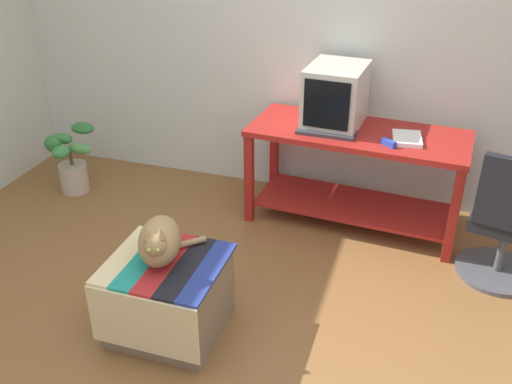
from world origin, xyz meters
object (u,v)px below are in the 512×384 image
(book, at_px, (407,139))
(potted_plant, at_px, (72,162))
(tv_monitor, at_px, (336,96))
(ottoman_with_blanket, at_px, (168,296))
(desk, at_px, (356,161))
(cat, at_px, (160,241))
(office_chair, at_px, (507,227))
(stapler, at_px, (389,143))
(keyboard, at_px, (326,132))

(book, bearing_deg, potted_plant, 175.97)
(tv_monitor, height_order, book, tv_monitor)
(ottoman_with_blanket, bearing_deg, desk, 62.29)
(cat, distance_m, office_chair, 2.09)
(stapler, bearing_deg, ottoman_with_blanket, 179.67)
(tv_monitor, distance_m, book, 0.57)
(keyboard, height_order, potted_plant, keyboard)
(ottoman_with_blanket, xyz_separation_m, cat, (-0.03, 0.02, 0.35))
(tv_monitor, height_order, ottoman_with_blanket, tv_monitor)
(keyboard, xyz_separation_m, ottoman_with_blanket, (-0.57, -1.36, -0.51))
(book, height_order, cat, book)
(keyboard, height_order, book, book)
(cat, relative_size, office_chair, 0.50)
(office_chair, bearing_deg, keyboard, 0.10)
(cat, height_order, potted_plant, cat)
(desk, relative_size, office_chair, 1.73)
(tv_monitor, distance_m, office_chair, 1.40)
(desk, relative_size, ottoman_with_blanket, 2.51)
(book, xyz_separation_m, cat, (-1.13, -1.40, -0.16))
(desk, bearing_deg, tv_monitor, 161.38)
(book, distance_m, potted_plant, 2.61)
(tv_monitor, bearing_deg, stapler, -29.19)
(cat, relative_size, potted_plant, 0.80)
(book, relative_size, ottoman_with_blanket, 0.40)
(tv_monitor, distance_m, cat, 1.70)
(potted_plant, bearing_deg, tv_monitor, 8.50)
(tv_monitor, relative_size, office_chair, 0.57)
(book, height_order, potted_plant, book)
(tv_monitor, relative_size, ottoman_with_blanket, 0.83)
(tv_monitor, height_order, office_chair, tv_monitor)
(cat, xyz_separation_m, stapler, (1.03, 1.28, 0.17))
(office_chair, height_order, stapler, office_chair)
(desk, distance_m, ottoman_with_blanket, 1.69)
(stapler, bearing_deg, potted_plant, 128.29)
(book, height_order, office_chair, office_chair)
(ottoman_with_blanket, distance_m, potted_plant, 1.92)
(desk, xyz_separation_m, keyboard, (-0.20, -0.12, 0.24))
(desk, height_order, stapler, stapler)
(keyboard, bearing_deg, tv_monitor, 87.41)
(book, xyz_separation_m, potted_plant, (-2.56, -0.16, -0.48))
(keyboard, xyz_separation_m, potted_plant, (-2.02, -0.10, -0.48))
(potted_plant, bearing_deg, ottoman_with_blanket, -40.90)
(ottoman_with_blanket, height_order, cat, cat)
(book, xyz_separation_m, office_chair, (0.67, -0.35, -0.35))
(tv_monitor, relative_size, stapler, 4.64)
(keyboard, distance_m, office_chair, 1.29)
(ottoman_with_blanket, xyz_separation_m, stapler, (1.00, 1.29, 0.52))
(book, bearing_deg, tv_monitor, 156.71)
(desk, xyz_separation_m, stapler, (0.22, -0.19, 0.25))
(desk, bearing_deg, stapler, -36.60)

